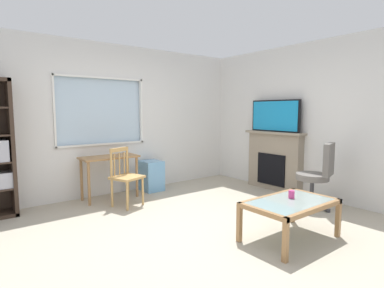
{
  "coord_description": "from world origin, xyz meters",
  "views": [
    {
      "loc": [
        -2.24,
        -2.94,
        1.47
      ],
      "look_at": [
        0.38,
        0.46,
        1.01
      ],
      "focal_mm": 28.92,
      "sensor_mm": 36.0,
      "label": 1
    }
  ],
  "objects_px": {
    "plastic_drawer_unit": "(151,176)",
    "fireplace": "(274,160)",
    "office_chair": "(319,172)",
    "coffee_table": "(290,206)",
    "sippy_cup": "(291,194)",
    "tv": "(275,116)",
    "wooden_chair": "(126,176)",
    "desk_under_window": "(109,163)"
  },
  "relations": [
    {
      "from": "desk_under_window",
      "to": "plastic_drawer_unit",
      "type": "relative_size",
      "value": 1.68
    },
    {
      "from": "plastic_drawer_unit",
      "to": "office_chair",
      "type": "relative_size",
      "value": 0.55
    },
    {
      "from": "desk_under_window",
      "to": "office_chair",
      "type": "relative_size",
      "value": 0.93
    },
    {
      "from": "fireplace",
      "to": "desk_under_window",
      "type": "bearing_deg",
      "value": 154.26
    },
    {
      "from": "plastic_drawer_unit",
      "to": "office_chair",
      "type": "xyz_separation_m",
      "value": [
        1.43,
        -2.48,
        0.28
      ]
    },
    {
      "from": "wooden_chair",
      "to": "tv",
      "type": "relative_size",
      "value": 0.87
    },
    {
      "from": "office_chair",
      "to": "sippy_cup",
      "type": "height_order",
      "value": "office_chair"
    },
    {
      "from": "fireplace",
      "to": "tv",
      "type": "height_order",
      "value": "tv"
    },
    {
      "from": "wooden_chair",
      "to": "tv",
      "type": "xyz_separation_m",
      "value": [
        2.62,
        -0.78,
        0.91
      ]
    },
    {
      "from": "desk_under_window",
      "to": "wooden_chair",
      "type": "distance_m",
      "value": 0.53
    },
    {
      "from": "tv",
      "to": "plastic_drawer_unit",
      "type": "bearing_deg",
      "value": 143.86
    },
    {
      "from": "fireplace",
      "to": "sippy_cup",
      "type": "bearing_deg",
      "value": -137.35
    },
    {
      "from": "plastic_drawer_unit",
      "to": "tv",
      "type": "height_order",
      "value": "tv"
    },
    {
      "from": "tv",
      "to": "fireplace",
      "type": "bearing_deg",
      "value": -0.0
    },
    {
      "from": "desk_under_window",
      "to": "sippy_cup",
      "type": "distance_m",
      "value": 2.98
    },
    {
      "from": "desk_under_window",
      "to": "sippy_cup",
      "type": "height_order",
      "value": "desk_under_window"
    },
    {
      "from": "wooden_chair",
      "to": "plastic_drawer_unit",
      "type": "relative_size",
      "value": 1.63
    },
    {
      "from": "desk_under_window",
      "to": "coffee_table",
      "type": "bearing_deg",
      "value": -71.08
    },
    {
      "from": "fireplace",
      "to": "wooden_chair",
      "type": "bearing_deg",
      "value": 163.6
    },
    {
      "from": "wooden_chair",
      "to": "office_chair",
      "type": "distance_m",
      "value": 2.92
    },
    {
      "from": "plastic_drawer_unit",
      "to": "fireplace",
      "type": "xyz_separation_m",
      "value": [
        1.86,
        -1.34,
        0.27
      ]
    },
    {
      "from": "sippy_cup",
      "to": "coffee_table",
      "type": "bearing_deg",
      "value": -150.34
    },
    {
      "from": "desk_under_window",
      "to": "plastic_drawer_unit",
      "type": "height_order",
      "value": "desk_under_window"
    },
    {
      "from": "sippy_cup",
      "to": "wooden_chair",
      "type": "bearing_deg",
      "value": 114.59
    },
    {
      "from": "fireplace",
      "to": "office_chair",
      "type": "height_order",
      "value": "fireplace"
    },
    {
      "from": "office_chair",
      "to": "coffee_table",
      "type": "bearing_deg",
      "value": -162.4
    },
    {
      "from": "fireplace",
      "to": "sippy_cup",
      "type": "height_order",
      "value": "fireplace"
    },
    {
      "from": "plastic_drawer_unit",
      "to": "sippy_cup",
      "type": "height_order",
      "value": "plastic_drawer_unit"
    },
    {
      "from": "fireplace",
      "to": "sippy_cup",
      "type": "relative_size",
      "value": 13.39
    },
    {
      "from": "coffee_table",
      "to": "plastic_drawer_unit",
      "type": "bearing_deg",
      "value": 92.91
    },
    {
      "from": "office_chair",
      "to": "fireplace",
      "type": "bearing_deg",
      "value": 69.25
    },
    {
      "from": "wooden_chair",
      "to": "fireplace",
      "type": "xyz_separation_m",
      "value": [
        2.64,
        -0.78,
        0.08
      ]
    },
    {
      "from": "sippy_cup",
      "to": "plastic_drawer_unit",
      "type": "bearing_deg",
      "value": 95.06
    },
    {
      "from": "tv",
      "to": "coffee_table",
      "type": "height_order",
      "value": "tv"
    },
    {
      "from": "office_chair",
      "to": "sippy_cup",
      "type": "xyz_separation_m",
      "value": [
        -1.18,
        -0.35,
        -0.06
      ]
    },
    {
      "from": "desk_under_window",
      "to": "sippy_cup",
      "type": "relative_size",
      "value": 10.29
    },
    {
      "from": "plastic_drawer_unit",
      "to": "fireplace",
      "type": "bearing_deg",
      "value": -35.87
    },
    {
      "from": "fireplace",
      "to": "tv",
      "type": "bearing_deg",
      "value": 180.0
    },
    {
      "from": "wooden_chair",
      "to": "sippy_cup",
      "type": "xyz_separation_m",
      "value": [
        1.03,
        -2.26,
        0.03
      ]
    },
    {
      "from": "fireplace",
      "to": "tv",
      "type": "distance_m",
      "value": 0.83
    },
    {
      "from": "plastic_drawer_unit",
      "to": "coffee_table",
      "type": "distance_m",
      "value": 2.89
    },
    {
      "from": "coffee_table",
      "to": "sippy_cup",
      "type": "relative_size",
      "value": 11.82
    }
  ]
}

